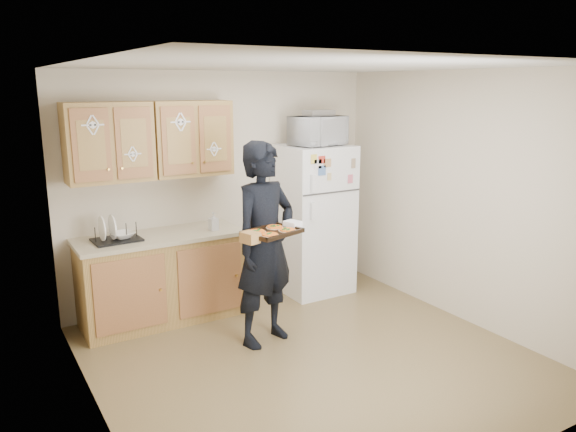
{
  "coord_description": "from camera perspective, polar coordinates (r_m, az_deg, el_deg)",
  "views": [
    {
      "loc": [
        -2.51,
        -3.79,
        2.35
      ],
      "look_at": [
        0.02,
        0.45,
        1.2
      ],
      "focal_mm": 35.0,
      "sensor_mm": 36.0,
      "label": 1
    }
  ],
  "objects": [
    {
      "name": "floor",
      "position": [
        5.12,
        2.44,
        -14.18
      ],
      "size": [
        3.6,
        3.6,
        0.0
      ],
      "primitive_type": "plane",
      "color": "brown",
      "rests_on": "ground"
    },
    {
      "name": "ceiling",
      "position": [
        4.55,
        2.75,
        15.02
      ],
      "size": [
        3.6,
        3.6,
        0.0
      ],
      "primitive_type": "plane",
      "color": "silver",
      "rests_on": "wall_back"
    },
    {
      "name": "wall_back",
      "position": [
        6.23,
        -6.57,
        2.89
      ],
      "size": [
        3.6,
        0.04,
        2.5
      ],
      "primitive_type": "cube",
      "color": "beige",
      "rests_on": "floor"
    },
    {
      "name": "wall_front",
      "position": [
        3.39,
        19.67,
        -6.6
      ],
      "size": [
        3.6,
        0.04,
        2.5
      ],
      "primitive_type": "cube",
      "color": "beige",
      "rests_on": "floor"
    },
    {
      "name": "wall_left",
      "position": [
        4.01,
        -19.45,
        -3.54
      ],
      "size": [
        0.04,
        3.6,
        2.5
      ],
      "primitive_type": "cube",
      "color": "beige",
      "rests_on": "floor"
    },
    {
      "name": "wall_right",
      "position": [
        5.85,
        17.49,
        1.69
      ],
      "size": [
        0.04,
        3.6,
        2.5
      ],
      "primitive_type": "cube",
      "color": "beige",
      "rests_on": "floor"
    },
    {
      "name": "refrigerator",
      "position": [
        6.44,
        2.61,
        -0.32
      ],
      "size": [
        0.75,
        0.7,
        1.7
      ],
      "primitive_type": "cube",
      "color": "white",
      "rests_on": "floor"
    },
    {
      "name": "base_cabinet",
      "position": [
        5.85,
        -12.68,
        -6.33
      ],
      "size": [
        1.6,
        0.6,
        0.86
      ],
      "primitive_type": "cube",
      "color": "brown",
      "rests_on": "floor"
    },
    {
      "name": "countertop",
      "position": [
        5.72,
        -12.91,
        -2.08
      ],
      "size": [
        1.64,
        0.64,
        0.04
      ],
      "primitive_type": "cube",
      "color": "#B4A68A",
      "rests_on": "base_cabinet"
    },
    {
      "name": "upper_cab_left",
      "position": [
        5.58,
        -17.78,
        7.13
      ],
      "size": [
        0.8,
        0.33,
        0.75
      ],
      "primitive_type": "cube",
      "color": "brown",
      "rests_on": "wall_back"
    },
    {
      "name": "upper_cab_right",
      "position": [
        5.82,
        -9.85,
        7.78
      ],
      "size": [
        0.8,
        0.33,
        0.75
      ],
      "primitive_type": "cube",
      "color": "brown",
      "rests_on": "wall_back"
    },
    {
      "name": "cereal_box",
      "position": [
        7.1,
        4.97,
        -4.85
      ],
      "size": [
        0.2,
        0.07,
        0.32
      ],
      "primitive_type": "cube",
      "color": "#E4CB50",
      "rests_on": "floor"
    },
    {
      "name": "person",
      "position": [
        5.11,
        -2.35,
        -2.91
      ],
      "size": [
        0.78,
        0.62,
        1.88
      ],
      "primitive_type": "imported",
      "rotation": [
        0.0,
        0.0,
        0.29
      ],
      "color": "black",
      "rests_on": "floor"
    },
    {
      "name": "baking_tray",
      "position": [
        4.77,
        -1.61,
        -1.71
      ],
      "size": [
        0.53,
        0.45,
        0.04
      ],
      "primitive_type": "cube",
      "rotation": [
        0.0,
        0.0,
        0.29
      ],
      "color": "black",
      "rests_on": "person"
    },
    {
      "name": "pizza_front_left",
      "position": [
        4.64,
        -1.86,
        -1.91
      ],
      "size": [
        0.15,
        0.15,
        0.02
      ],
      "primitive_type": "cylinder",
      "color": "orange",
      "rests_on": "baking_tray"
    },
    {
      "name": "pizza_front_right",
      "position": [
        4.79,
        -0.07,
        -1.43
      ],
      "size": [
        0.15,
        0.15,
        0.02
      ],
      "primitive_type": "cylinder",
      "color": "orange",
      "rests_on": "baking_tray"
    },
    {
      "name": "pizza_back_left",
      "position": [
        4.75,
        -3.17,
        -1.59
      ],
      "size": [
        0.15,
        0.15,
        0.02
      ],
      "primitive_type": "cylinder",
      "color": "orange",
      "rests_on": "baking_tray"
    },
    {
      "name": "pizza_back_right",
      "position": [
        4.9,
        -1.38,
        -1.12
      ],
      "size": [
        0.15,
        0.15,
        0.02
      ],
      "primitive_type": "cylinder",
      "color": "orange",
      "rests_on": "baking_tray"
    },
    {
      "name": "microwave",
      "position": [
        6.25,
        3.05,
        8.64
      ],
      "size": [
        0.64,
        0.49,
        0.32
      ],
      "primitive_type": "imported",
      "rotation": [
        0.0,
        0.0,
        0.18
      ],
      "color": "white",
      "rests_on": "refrigerator"
    },
    {
      "name": "foil_pan",
      "position": [
        6.28,
        3.14,
        10.41
      ],
      "size": [
        0.31,
        0.22,
        0.06
      ],
      "primitive_type": "cube",
      "rotation": [
        0.0,
        0.0,
        -0.01
      ],
      "color": "#B5B6BC",
      "rests_on": "microwave"
    },
    {
      "name": "dish_rack",
      "position": [
        5.59,
        -17.06,
        -1.56
      ],
      "size": [
        0.45,
        0.35,
        0.17
      ],
      "primitive_type": "cube",
      "rotation": [
        0.0,
        0.0,
        0.05
      ],
      "color": "black",
      "rests_on": "countertop"
    },
    {
      "name": "bowl",
      "position": [
        5.61,
        -16.48,
        -1.87
      ],
      "size": [
        0.27,
        0.27,
        0.06
      ],
      "primitive_type": "imported",
      "rotation": [
        0.0,
        0.0,
        0.24
      ],
      "color": "white",
      "rests_on": "dish_rack"
    },
    {
      "name": "soap_bottle",
      "position": [
        5.78,
        -7.57,
        -0.54
      ],
      "size": [
        0.09,
        0.09,
        0.19
      ],
      "primitive_type": "imported",
      "rotation": [
        0.0,
        0.0,
        0.09
      ],
      "color": "white",
      "rests_on": "countertop"
    }
  ]
}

